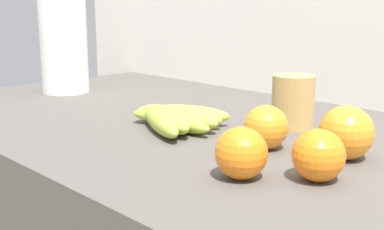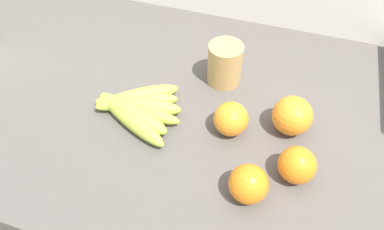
{
  "view_description": "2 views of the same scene",
  "coord_description": "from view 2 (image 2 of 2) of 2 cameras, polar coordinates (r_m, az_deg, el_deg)",
  "views": [
    {
      "loc": [
        0.35,
        -0.64,
        1.09
      ],
      "look_at": [
        -0.23,
        -0.08,
        0.9
      ],
      "focal_mm": 47.67,
      "sensor_mm": 36.0,
      "label": 1
    },
    {
      "loc": [
        -0.04,
        -0.49,
        1.41
      ],
      "look_at": [
        -0.18,
        -0.07,
        0.92
      ],
      "focal_mm": 33.04,
      "sensor_mm": 36.0,
      "label": 2
    }
  ],
  "objects": [
    {
      "name": "mug",
      "position": [
        0.78,
        5.3,
        8.22
      ],
      "size": [
        0.08,
        0.08,
        0.09
      ],
      "primitive_type": "cylinder",
      "color": "tan",
      "rests_on": "counter"
    },
    {
      "name": "orange_right",
      "position": [
        0.64,
        16.58,
        -7.75
      ],
      "size": [
        0.07,
        0.07,
        0.07
      ],
      "primitive_type": "sphere",
      "color": "orange",
      "rests_on": "counter"
    },
    {
      "name": "orange_front",
      "position": [
        0.6,
        9.09,
        -10.93
      ],
      "size": [
        0.07,
        0.07,
        0.07
      ],
      "primitive_type": "sphere",
      "color": "orange",
      "rests_on": "counter"
    },
    {
      "name": "orange_center",
      "position": [
        0.68,
        6.29,
        -0.64
      ],
      "size": [
        0.07,
        0.07,
        0.07
      ],
      "primitive_type": "sphere",
      "color": "orange",
      "rests_on": "counter"
    },
    {
      "name": "banana_bunch",
      "position": [
        0.73,
        -9.16,
        1.11
      ],
      "size": [
        0.19,
        0.19,
        0.04
      ],
      "color": "#A9BE3F",
      "rests_on": "counter"
    },
    {
      "name": "orange_back_left",
      "position": [
        0.7,
        16.13,
        -0.35
      ],
      "size": [
        0.08,
        0.08,
        0.08
      ],
      "primitive_type": "sphere",
      "color": "orange",
      "rests_on": "counter"
    },
    {
      "name": "wall_back",
      "position": [
        1.15,
        15.67,
        4.82
      ],
      "size": [
        2.3,
        0.06,
        1.3
      ],
      "primitive_type": "cube",
      "color": "silver",
      "rests_on": "ground"
    },
    {
      "name": "counter",
      "position": [
        1.1,
        10.6,
        -16.69
      ],
      "size": [
        1.9,
        0.69,
        0.86
      ],
      "primitive_type": "cube",
      "color": "#514C47",
      "rests_on": "ground"
    }
  ]
}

